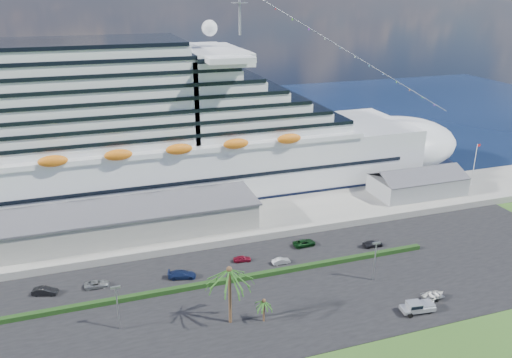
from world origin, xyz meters
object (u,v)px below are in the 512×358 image
object	(u,v)px
cruise_ship	(124,140)
parked_car_3	(182,274)
pickup_truck	(417,307)
boat_trailer	(433,295)

from	to	relation	value
cruise_ship	parked_car_3	bearing A→B (deg)	-81.88
parked_car_3	pickup_truck	world-z (taller)	pickup_truck
parked_car_3	boat_trailer	world-z (taller)	parked_car_3
parked_car_3	pickup_truck	distance (m)	44.20
cruise_ship	boat_trailer	xyz separation A→B (m)	(48.45, -65.31, -15.57)
parked_car_3	pickup_truck	bearing A→B (deg)	-108.81
cruise_ship	pickup_truck	bearing A→B (deg)	-57.32
parked_car_3	boat_trailer	bearing A→B (deg)	-103.16
cruise_ship	boat_trailer	bearing A→B (deg)	-53.43
boat_trailer	pickup_truck	bearing A→B (deg)	-155.93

